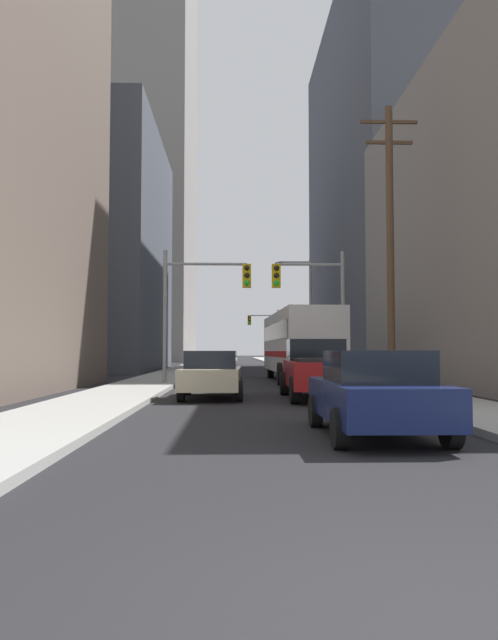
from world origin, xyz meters
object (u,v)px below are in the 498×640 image
Objects in this scene: traffic_signal_near_left at (203,294)px; sedan_blue at (218,364)px; sedan_navy at (375,393)px; sedan_beige at (212,374)px; traffic_signal_far_right at (265,328)px; pickup_truck_red at (319,369)px; sedan_white at (223,360)px; traffic_signal_near_right at (312,295)px; city_bus at (299,343)px; sedan_grey at (225,359)px.

sedan_blue is at bearing 85.91° from traffic_signal_near_left.
sedan_navy is 0.99× the size of sedan_blue.
sedan_beige is 0.71× the size of traffic_signal_far_right.
sedan_blue is at bearing 103.68° from pickup_truck_red.
traffic_signal_far_right is (0.77, 45.59, 3.09)m from pickup_truck_red.
sedan_white is 22.20m from traffic_signal_near_left.
traffic_signal_near_right and traffic_signal_far_right have the same top height.
sedan_blue is 7.87m from traffic_signal_near_left.
sedan_blue is 14.81m from sedan_white.
sedan_navy is at bearing -92.44° from city_bus.
sedan_navy and sedan_beige have the same top height.
sedan_navy is 1.00× the size of sedan_white.
traffic_signal_far_right reaches higher than pickup_truck_red.
sedan_beige is at bearing -84.79° from traffic_signal_near_left.
sedan_blue is 0.71× the size of traffic_signal_near_left.
traffic_signal_near_right is (0.83, 7.53, 3.08)m from pickup_truck_red.
traffic_signal_near_right reaches higher than sedan_grey.
sedan_blue is 31.39m from traffic_signal_far_right.
city_bus is 2.72× the size of sedan_beige.
traffic_signal_near_left is 38.36m from traffic_signal_far_right.
city_bus is 2.71× the size of sedan_grey.
traffic_signal_near_left is (-0.61, -21.95, 3.28)m from sedan_white.
pickup_truck_red is at bearing -93.09° from city_bus.
sedan_grey is 11.22m from traffic_signal_far_right.
city_bus is 2.74× the size of sedan_blue.
sedan_blue is at bearing -90.40° from sedan_grey.
pickup_truck_red is at bearing -90.97° from traffic_signal_far_right.
city_bus is 19.09m from sedan_white.
traffic_signal_near_left is at bearing 95.21° from sedan_beige.
pickup_truck_red is 9.12m from traffic_signal_near_left.
sedan_beige and sedan_grey have the same top height.
city_bus reaches higher than sedan_beige.
pickup_truck_red is 35.87m from sedan_grey.
sedan_beige is (-4.00, -10.65, -1.16)m from city_bus.
sedan_blue is 0.99× the size of sedan_grey.
traffic_signal_near_right reaches higher than sedan_blue.
city_bus is at bearing 69.41° from sedan_beige.
sedan_beige is 1.00× the size of sedan_grey.
sedan_beige is 1.01× the size of sedan_white.
sedan_navy is 0.99× the size of sedan_beige.
sedan_beige is 35.49m from sedan_grey.
sedan_beige is at bearing 176.42° from pickup_truck_red.
sedan_blue is (-3.57, 14.67, -0.16)m from pickup_truck_red.
pickup_truck_red reaches higher than sedan_beige.
pickup_truck_red is at bearing -83.27° from sedan_white.
city_bus reaches higher than pickup_truck_red.
traffic_signal_near_right is at bearing -0.00° from traffic_signal_near_left.
sedan_beige is (-3.41, 0.21, -0.16)m from pickup_truck_red.
pickup_truck_red is 1.30× the size of sedan_white.
sedan_beige is 0.71× the size of traffic_signal_near_left.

